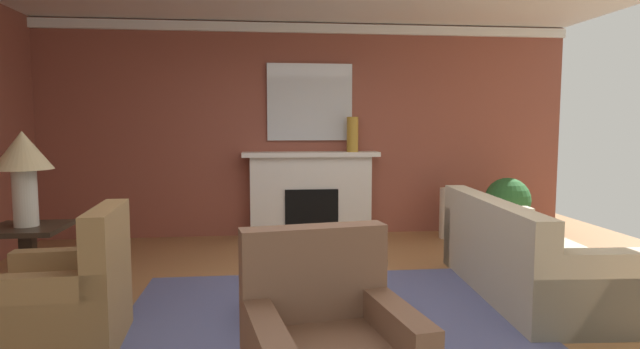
# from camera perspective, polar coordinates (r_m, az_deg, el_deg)

# --- Properties ---
(ground_plane) EXTENTS (8.80, 8.80, 0.00)m
(ground_plane) POSITION_cam_1_polar(r_m,az_deg,el_deg) (4.42, 0.68, -14.31)
(ground_plane) COLOR olive
(wall_fireplace) EXTENTS (7.37, 0.12, 2.84)m
(wall_fireplace) POSITION_cam_1_polar(r_m,az_deg,el_deg) (7.07, -2.21, 4.87)
(wall_fireplace) COLOR brown
(wall_fireplace) RESTS_ON ground_plane
(crown_moulding) EXTENTS (7.37, 0.08, 0.12)m
(crown_moulding) POSITION_cam_1_polar(r_m,az_deg,el_deg) (7.10, -2.20, 15.73)
(crown_moulding) COLOR white
(area_rug) EXTENTS (3.09, 2.22, 0.01)m
(area_rug) POSITION_cam_1_polar(r_m,az_deg,el_deg) (4.27, 0.41, -14.97)
(area_rug) COLOR #4C517A
(area_rug) RESTS_ON ground_plane
(fireplace) EXTENTS (1.80, 0.35, 1.13)m
(fireplace) POSITION_cam_1_polar(r_m,az_deg,el_deg) (6.93, -1.02, -2.43)
(fireplace) COLOR white
(fireplace) RESTS_ON ground_plane
(mantel_mirror) EXTENTS (1.13, 0.04, 1.01)m
(mantel_mirror) POSITION_cam_1_polar(r_m,az_deg,el_deg) (6.99, -1.13, 7.93)
(mantel_mirror) COLOR silver
(sofa) EXTENTS (1.03, 2.15, 0.85)m
(sofa) POSITION_cam_1_polar(r_m,az_deg,el_deg) (4.99, 21.36, -8.81)
(sofa) COLOR #BCB299
(sofa) RESTS_ON ground_plane
(armchair_near_window) EXTENTS (0.85, 0.85, 0.95)m
(armchair_near_window) POSITION_cam_1_polar(r_m,az_deg,el_deg) (3.97, -26.12, -12.56)
(armchair_near_window) COLOR #9E7A4C
(armchair_near_window) RESTS_ON ground_plane
(coffee_table) EXTENTS (1.00, 1.00, 0.45)m
(coffee_table) POSITION_cam_1_polar(r_m,az_deg,el_deg) (4.16, 0.42, -10.72)
(coffee_table) COLOR #2D2319
(coffee_table) RESTS_ON ground_plane
(side_table) EXTENTS (0.56, 0.56, 0.70)m
(side_table) POSITION_cam_1_polar(r_m,az_deg,el_deg) (4.78, -29.29, -8.49)
(side_table) COLOR #2D2319
(side_table) RESTS_ON ground_plane
(table_lamp) EXTENTS (0.44, 0.44, 0.75)m
(table_lamp) POSITION_cam_1_polar(r_m,az_deg,el_deg) (4.66, -29.77, 1.41)
(table_lamp) COLOR beige
(table_lamp) RESTS_ON side_table
(vase_tall_corner) EXTENTS (0.29, 0.29, 0.66)m
(vase_tall_corner) POSITION_cam_1_polar(r_m,az_deg,el_deg) (7.08, 14.11, -4.14)
(vase_tall_corner) COLOR beige
(vase_tall_corner) RESTS_ON ground_plane
(vase_mantel_right) EXTENTS (0.15, 0.15, 0.46)m
(vase_mantel_right) POSITION_cam_1_polar(r_m,az_deg,el_deg) (6.89, 3.58, 4.41)
(vase_mantel_right) COLOR #B7892D
(vase_mantel_right) RESTS_ON fireplace
(book_red_cover) EXTENTS (0.20, 0.17, 0.03)m
(book_red_cover) POSITION_cam_1_polar(r_m,az_deg,el_deg) (4.30, 0.79, -8.37)
(book_red_cover) COLOR maroon
(book_red_cover) RESTS_ON coffee_table
(potted_plant) EXTENTS (0.56, 0.56, 0.83)m
(potted_plant) POSITION_cam_1_polar(r_m,az_deg,el_deg) (6.95, 19.86, -3.12)
(potted_plant) COLOR #333333
(potted_plant) RESTS_ON ground_plane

